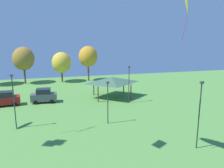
{
  "coord_description": "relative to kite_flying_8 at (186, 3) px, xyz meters",
  "views": [
    {
      "loc": [
        -2.36,
        1.3,
        11.45
      ],
      "look_at": [
        1.25,
        16.24,
        7.92
      ],
      "focal_mm": 38.0,
      "sensor_mm": 36.0,
      "label": 1
    }
  ],
  "objects": [
    {
      "name": "light_post_1",
      "position": [
        -5.94,
        6.6,
        -10.77
      ],
      "size": [
        0.36,
        0.2,
        5.37
      ],
      "color": "#2D2D33",
      "rests_on": "ground"
    },
    {
      "name": "light_post_3",
      "position": [
        1.2,
        -1.66,
        -10.05
      ],
      "size": [
        0.36,
        0.2,
        6.78
      ],
      "color": "#2D2D33",
      "rests_on": "ground"
    },
    {
      "name": "parked_car_leftmost",
      "position": [
        -19.75,
        17.17,
        -12.73
      ],
      "size": [
        4.54,
        2.32,
        2.26
      ],
      "rotation": [
        0.0,
        0.0,
        0.12
      ],
      "color": "maroon",
      "rests_on": "ground"
    },
    {
      "name": "treeline_tree_2",
      "position": [
        -18.5,
        32.95,
        -8.44
      ],
      "size": [
        4.55,
        4.55,
        7.93
      ],
      "color": "brown",
      "rests_on": "ground"
    },
    {
      "name": "parked_car_second_from_left",
      "position": [
        -14.01,
        17.56,
        -12.71
      ],
      "size": [
        4.09,
        2.06,
        2.3
      ],
      "rotation": [
        0.0,
        0.0,
        -0.04
      ],
      "color": "#4C5156",
      "rests_on": "ground"
    },
    {
      "name": "treeline_tree_4",
      "position": [
        -4.65,
        32.73,
        -8.31
      ],
      "size": [
        4.25,
        4.25,
        7.9
      ],
      "color": "brown",
      "rests_on": "ground"
    },
    {
      "name": "light_post_2",
      "position": [
        -16.87,
        7.77,
        -10.18
      ],
      "size": [
        0.36,
        0.2,
        6.52
      ],
      "color": "#2D2D33",
      "rests_on": "ground"
    },
    {
      "name": "kite_flying_8",
      "position": [
        0.0,
        0.0,
        0.0
      ],
      "size": [
        1.1,
        2.16,
        4.8
      ],
      "color": "yellow"
    },
    {
      "name": "treeline_tree_3",
      "position": [
        -10.61,
        32.64,
        -9.47
      ],
      "size": [
        4.18,
        4.18,
        6.7
      ],
      "color": "brown",
      "rests_on": "ground"
    },
    {
      "name": "light_post_0",
      "position": [
        -0.84,
        14.15,
        -10.47
      ],
      "size": [
        0.36,
        0.2,
        5.97
      ],
      "color": "#2D2D33",
      "rests_on": "ground"
    },
    {
      "name": "park_pavilion",
      "position": [
        -2.71,
        17.97,
        -10.77
      ],
      "size": [
        7.2,
        5.59,
        3.6
      ],
      "color": "brown",
      "rests_on": "ground"
    }
  ]
}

